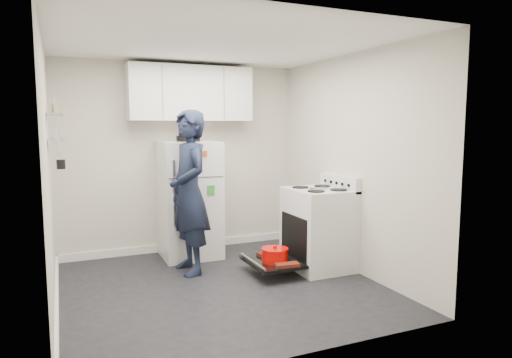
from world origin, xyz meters
name	(u,v)px	position (x,y,z in m)	size (l,w,h in m)	color
room	(216,173)	(-0.03, 0.03, 1.21)	(3.21, 3.21, 2.51)	black
electric_range	(318,229)	(1.26, 0.15, 0.47)	(0.66, 0.76, 1.10)	silver
open_oven_door	(274,258)	(0.68, 0.12, 0.19)	(0.55, 0.70, 0.23)	black
refrigerator	(189,199)	(0.01, 1.25, 0.75)	(0.72, 0.74, 1.56)	white
upper_cabinets	(191,94)	(0.10, 1.43, 2.10)	(1.60, 0.33, 0.70)	silver
wall_shelf_rack	(56,127)	(-1.52, 0.49, 1.68)	(0.14, 0.60, 0.61)	#B2B2B7
person	(189,192)	(-0.16, 0.61, 0.93)	(0.68, 0.45, 1.87)	#161C30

